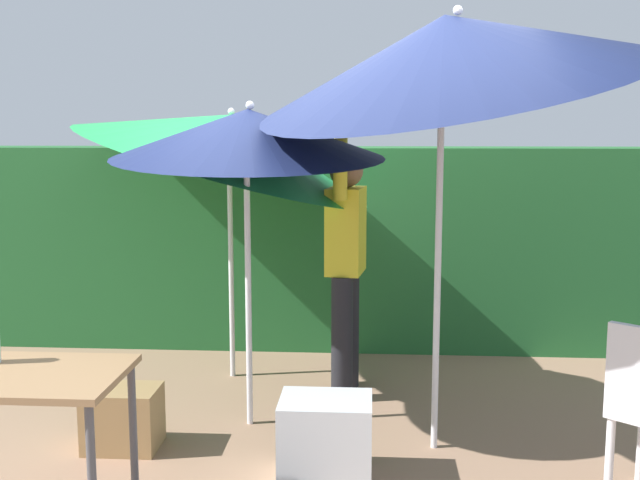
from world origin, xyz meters
The scene contains 9 objects.
ground_plane centered at (0.00, 0.00, 0.00)m, with size 24.00×24.00×0.00m, color #937056.
hedge_row centered at (0.00, 1.99, 0.81)m, with size 8.00×0.70×1.61m, color #23602D.
umbrella_rainbow centered at (-0.68, 1.09, 1.68)m, with size 2.11×2.09×2.15m.
umbrella_orange centered at (-0.40, 0.16, 1.73)m, with size 1.57×1.59×1.94m.
umbrella_yellow centered at (0.70, -0.15, 2.15)m, with size 2.18×2.11×2.70m.
person_vendor centered at (0.14, 0.74, 0.93)m, with size 0.26×0.56×1.88m.
cooler_box centered at (0.08, -0.54, 0.21)m, with size 0.46×0.36×0.42m, color silver.
crate_cardboard centered at (-1.06, -0.24, 0.17)m, with size 0.40×0.30×0.34m, color #9E7A4C.
folding_table centered at (-1.14, -1.17, 0.65)m, with size 0.80×0.60×0.74m.
Camera 1 is at (0.30, -4.18, 1.76)m, focal length 42.79 mm.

